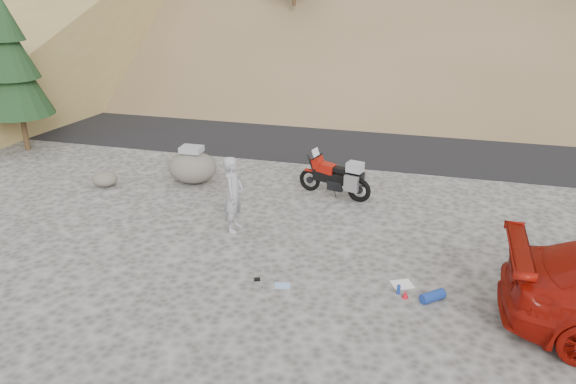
# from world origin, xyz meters

# --- Properties ---
(ground) EXTENTS (140.00, 140.00, 0.00)m
(ground) POSITION_xyz_m (0.00, 0.00, 0.00)
(ground) COLOR #474441
(ground) RESTS_ON ground
(road) EXTENTS (120.00, 7.00, 0.05)m
(road) POSITION_xyz_m (0.00, 9.00, 0.00)
(road) COLOR black
(road) RESTS_ON ground
(conifer_verge) EXTENTS (2.20, 2.20, 5.04)m
(conifer_verge) POSITION_xyz_m (-11.00, 4.50, 2.89)
(conifer_verge) COLOR #3C2616
(conifer_verge) RESTS_ON ground
(motorcycle) EXTENTS (2.11, 0.96, 1.29)m
(motorcycle) POSITION_xyz_m (0.04, 3.13, 0.55)
(motorcycle) COLOR black
(motorcycle) RESTS_ON ground
(man) EXTENTS (0.45, 0.68, 1.85)m
(man) POSITION_xyz_m (-1.97, 0.46, 0.00)
(man) COLOR #95949A
(man) RESTS_ON ground
(boulder) EXTENTS (1.62, 1.45, 1.10)m
(boulder) POSITION_xyz_m (-4.23, 3.12, 0.48)
(boulder) COLOR #59534C
(boulder) RESTS_ON ground
(small_rock) EXTENTS (0.80, 0.74, 0.43)m
(small_rock) POSITION_xyz_m (-6.56, 2.18, 0.22)
(small_rock) COLOR #59534C
(small_rock) RESTS_ON ground
(gear_white_cloth) EXTENTS (0.52, 0.50, 0.01)m
(gear_white_cloth) POSITION_xyz_m (2.12, -1.04, 0.01)
(gear_white_cloth) COLOR white
(gear_white_cloth) RESTS_ON ground
(gear_blue_mat) EXTENTS (0.51, 0.48, 0.20)m
(gear_blue_mat) POSITION_xyz_m (2.72, -1.48, 0.10)
(gear_blue_mat) COLOR navy
(gear_blue_mat) RESTS_ON ground
(gear_bottle) EXTENTS (0.09, 0.09, 0.19)m
(gear_bottle) POSITION_xyz_m (2.08, -1.40, 0.10)
(gear_bottle) COLOR navy
(gear_bottle) RESTS_ON ground
(gear_funnel) EXTENTS (0.15, 0.15, 0.16)m
(gear_funnel) POSITION_xyz_m (2.21, -1.50, 0.08)
(gear_funnel) COLOR red
(gear_funnel) RESTS_ON ground
(gear_glove_b) EXTENTS (0.15, 0.13, 0.04)m
(gear_glove_b) POSITION_xyz_m (-0.74, -1.63, 0.02)
(gear_glove_b) COLOR black
(gear_glove_b) RESTS_ON ground
(gear_blue_cloth) EXTENTS (0.35, 0.29, 0.01)m
(gear_blue_cloth) POSITION_xyz_m (-0.18, -1.70, 0.01)
(gear_blue_cloth) COLOR #87A4D1
(gear_blue_cloth) RESTS_ON ground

